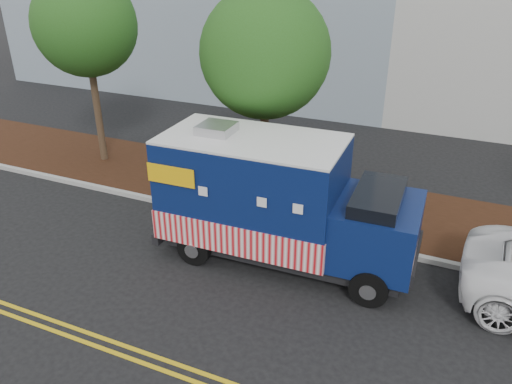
% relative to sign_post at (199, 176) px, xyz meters
% --- Properties ---
extents(ground, '(120.00, 120.00, 0.00)m').
position_rel_sign_post_xyz_m(ground, '(1.74, -1.55, -1.20)').
color(ground, black).
rests_on(ground, ground).
extents(curb, '(120.00, 0.18, 0.15)m').
position_rel_sign_post_xyz_m(curb, '(1.74, -0.15, -1.12)').
color(curb, '#9E9E99').
rests_on(curb, ground).
extents(mulch_strip, '(120.00, 4.00, 0.15)m').
position_rel_sign_post_xyz_m(mulch_strip, '(1.74, 1.95, -1.12)').
color(mulch_strip, black).
rests_on(mulch_strip, ground).
extents(centerline_near, '(120.00, 0.10, 0.01)m').
position_rel_sign_post_xyz_m(centerline_near, '(1.74, -6.00, -1.19)').
color(centerline_near, gold).
rests_on(centerline_near, ground).
extents(centerline_far, '(120.00, 0.10, 0.01)m').
position_rel_sign_post_xyz_m(centerline_far, '(1.74, -6.25, -1.19)').
color(centerline_far, gold).
rests_on(centerline_far, ground).
extents(tree_a, '(3.60, 3.60, 6.97)m').
position_rel_sign_post_xyz_m(tree_a, '(-5.40, 1.94, 3.96)').
color(tree_a, '#38281C').
rests_on(tree_a, ground).
extents(tree_b, '(3.88, 3.88, 6.73)m').
position_rel_sign_post_xyz_m(tree_b, '(1.53, 1.56, 3.58)').
color(tree_b, '#38281C').
rests_on(tree_b, ground).
extents(sign_post, '(0.06, 0.06, 2.40)m').
position_rel_sign_post_xyz_m(sign_post, '(0.00, 0.00, 0.00)').
color(sign_post, '#473828').
rests_on(sign_post, ground).
extents(food_truck, '(6.84, 2.76, 3.56)m').
position_rel_sign_post_xyz_m(food_truck, '(3.10, -1.51, 0.41)').
color(food_truck, black).
rests_on(food_truck, ground).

